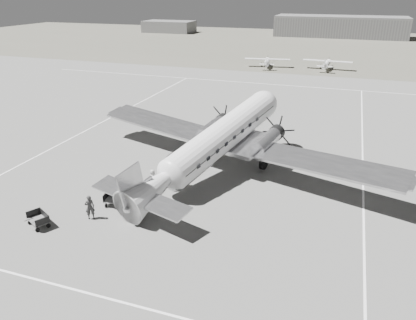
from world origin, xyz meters
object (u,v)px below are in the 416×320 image
Objects in this scene: hangar_main at (340,26)px; ramp_agent at (132,186)px; shed_secondary at (169,27)px; ground_crew at (90,207)px; light_plane_right at (327,65)px; baggage_cart_near at (116,200)px; baggage_cart_far at (38,220)px; dc3_airliner at (216,144)px; light_plane_left at (267,63)px; passenger at (153,178)px.

hangar_main is 22.99× the size of ramp_agent.
hangar_main is 2.33× the size of shed_secondary.
shed_secondary reaches higher than ground_crew.
light_plane_right is (60.36, -58.21, -0.99)m from shed_secondary.
baggage_cart_near is 0.94× the size of ramp_agent.
light_plane_right is at bearing 105.44° from baggage_cart_far.
ground_crew is at bearing -96.92° from light_plane_right.
hangar_main is at bearing 4.76° from shed_secondary.
shed_secondary is 128.58m from ramp_agent.
baggage_cart_far is (-14.46, -66.16, -0.53)m from light_plane_right.
dc3_airliner is 53.51m from light_plane_left.
shed_secondary is at bearing -175.24° from hangar_main.
baggage_cart_far is at bearing -98.94° from light_plane_right.
passenger is (4.71, 8.02, 0.27)m from baggage_cart_far.
light_plane_left reaches higher than baggage_cart_near.
dc3_airliner is at bearing -64.05° from shed_secondary.
light_plane_right is at bearing -89.67° from hangar_main.
light_plane_right is at bearing -12.04° from passenger.
baggage_cart_far is (-2.67, -64.97, -0.49)m from light_plane_left.
ground_crew is (-11.31, -127.36, -2.39)m from hangar_main.
baggage_cart_far is (-8.87, -11.86, -2.44)m from dc3_airliner.
baggage_cart_far is at bearing -96.22° from hangar_main.
baggage_cart_near is at bearing -94.84° from hangar_main.
dc3_airliner reaches higher than light_plane_left.
light_plane_right reaches higher than baggage_cart_near.
shed_secondary reaches higher than light_plane_left.
hangar_main is 28.25× the size of passenger.
ground_crew reaches higher than baggage_cart_near.
ramp_agent reaches higher than baggage_cart_far.
hangar_main is at bearing 111.55° from baggage_cart_far.
baggage_cart_far is at bearing 136.50° from ramp_agent.
baggage_cart_far is at bearing -69.75° from shed_secondary.
hangar_main is 127.88m from ground_crew.
ramp_agent is (-10.08, -123.49, -2.39)m from hangar_main.
baggage_cart_near is 3.98m from passenger.
dc3_airliner reaches higher than baggage_cart_far.
ramp_agent is (1.23, 3.87, 0.00)m from ground_crew.
shed_secondary reaches higher than light_plane_right.
hangar_main reaches higher than baggage_cart_far.
dc3_airliner is 17.90× the size of baggage_cart_near.
shed_secondary is 129.90m from baggage_cart_near.
ramp_agent is (4.03, 5.88, 0.44)m from baggage_cart_far.
dc3_airliner is 7.95m from ramp_agent.
dc3_airliner is at bearing 43.92° from baggage_cart_near.
shed_secondary is 132.58m from baggage_cart_far.
light_plane_right is at bearing 101.79° from dc3_airliner.
passenger is (1.91, 6.00, -0.17)m from ground_crew.
ramp_agent is at bearing 61.41° from baggage_cart_near.
shed_secondary is 12.11× the size of passenger.
ground_crew is (-6.08, -9.84, -2.01)m from dc3_airliner.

